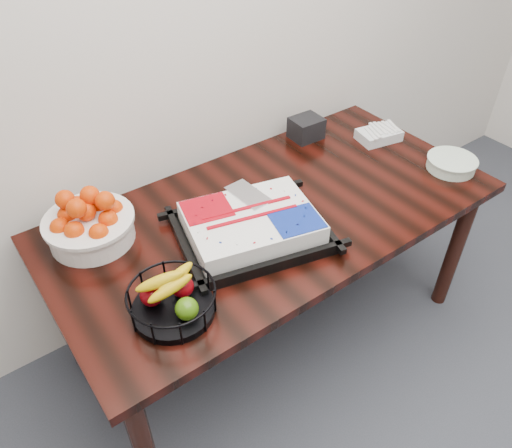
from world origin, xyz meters
TOP-DOWN VIEW (x-y plane):
  - table at (0.00, 2.00)m, footprint 1.80×0.90m
  - cake_tray at (-0.17, 1.92)m, footprint 0.61×0.53m
  - tangerine_bowl at (-0.65, 2.25)m, footprint 0.33×0.33m
  - fruit_basket at (-0.58, 1.77)m, footprint 0.28×0.28m
  - plate_stack at (0.80, 1.76)m, footprint 0.22×0.22m
  - fork_bag at (0.73, 2.13)m, footprint 0.22×0.16m
  - napkin_box at (0.46, 2.35)m, footprint 0.15×0.13m

SIDE VIEW (x-z plane):
  - table at x=0.00m, z-range 0.29..1.04m
  - plate_stack at x=0.80m, z-range 0.75..0.80m
  - fork_bag at x=0.73m, z-range 0.75..0.81m
  - cake_tray at x=-0.17m, z-range 0.75..0.85m
  - napkin_box at x=0.46m, z-range 0.75..0.85m
  - fruit_basket at x=-0.58m, z-range 0.74..0.89m
  - tangerine_bowl at x=-0.65m, z-range 0.74..0.94m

